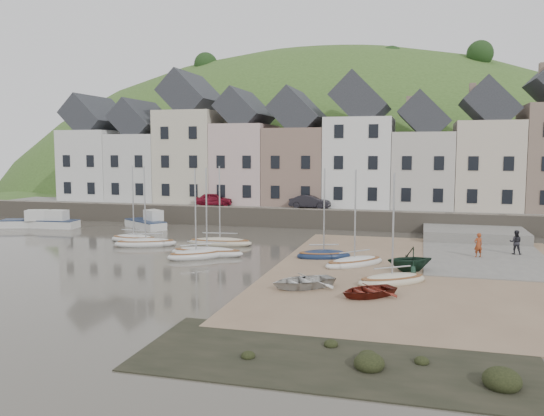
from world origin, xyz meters
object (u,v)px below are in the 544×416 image
(car_left, at_px, (214,199))
(sailboat_0, at_px, (146,243))
(person_red, at_px, (478,245))
(rowboat_red, at_px, (368,290))
(car_right, at_px, (310,202))
(person_dark, at_px, (516,242))
(rowboat_white, at_px, (303,281))
(rowboat_green, at_px, (410,259))

(car_left, bearing_deg, sailboat_0, 163.25)
(person_red, bearing_deg, rowboat_red, 37.73)
(car_left, relative_size, car_right, 0.97)
(person_dark, distance_m, car_left, 29.71)
(person_red, bearing_deg, car_right, -69.07)
(person_red, height_order, car_left, car_left)
(person_dark, height_order, car_right, car_right)
(rowboat_white, distance_m, car_left, 29.13)
(rowboat_green, distance_m, rowboat_red, 6.87)
(sailboat_0, distance_m, car_left, 15.53)
(sailboat_0, relative_size, car_right, 1.59)
(person_red, height_order, car_right, car_right)
(car_left, height_order, car_right, car_right)
(rowboat_white, distance_m, rowboat_green, 7.83)
(rowboat_red, xyz_separation_m, person_red, (6.24, 11.99, 0.57))
(person_red, relative_size, person_dark, 0.98)
(sailboat_0, bearing_deg, rowboat_red, -30.78)
(rowboat_red, height_order, car_left, car_left)
(rowboat_red, xyz_separation_m, person_dark, (8.85, 13.76, 0.59))
(car_left, bearing_deg, rowboat_white, -167.88)
(rowboat_green, relative_size, car_right, 0.70)
(person_red, relative_size, car_right, 0.41)
(rowboat_green, bearing_deg, person_red, 115.31)
(car_right, bearing_deg, person_red, -131.85)
(sailboat_0, distance_m, rowboat_white, 17.27)
(rowboat_red, bearing_deg, sailboat_0, -162.26)
(sailboat_0, xyz_separation_m, car_left, (-0.41, 15.39, 1.99))
(person_red, bearing_deg, sailboat_0, -21.45)
(person_dark, bearing_deg, rowboat_white, 53.81)
(rowboat_white, bearing_deg, person_dark, 96.80)
(person_red, xyz_separation_m, person_dark, (2.61, 1.77, 0.02))
(rowboat_green, xyz_separation_m, person_dark, (6.96, 7.17, 0.16))
(sailboat_0, xyz_separation_m, person_red, (24.03, 1.39, 0.68))
(rowboat_green, relative_size, person_dark, 1.67)
(rowboat_white, bearing_deg, car_left, 171.04)
(sailboat_0, relative_size, car_left, 1.64)
(rowboat_green, distance_m, person_dark, 9.99)
(person_red, distance_m, car_left, 28.20)
(rowboat_green, relative_size, person_red, 1.71)
(rowboat_white, height_order, rowboat_green, rowboat_green)
(rowboat_green, bearing_deg, person_dark, 110.06)
(rowboat_white, relative_size, car_right, 0.88)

